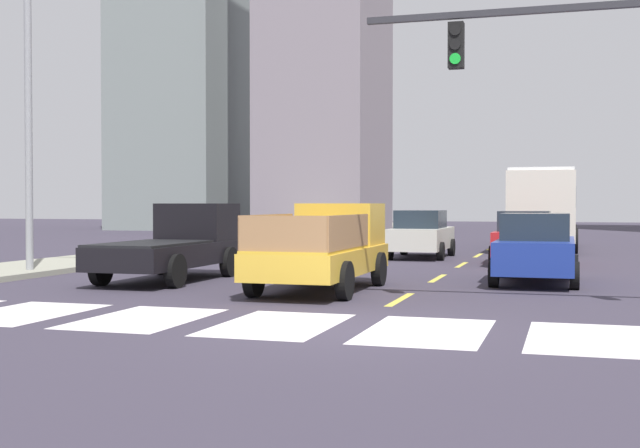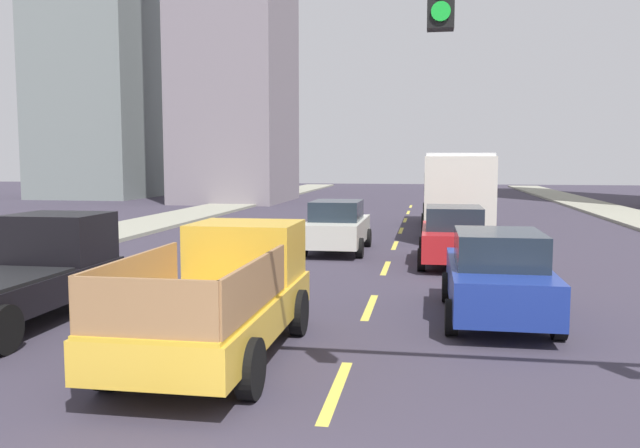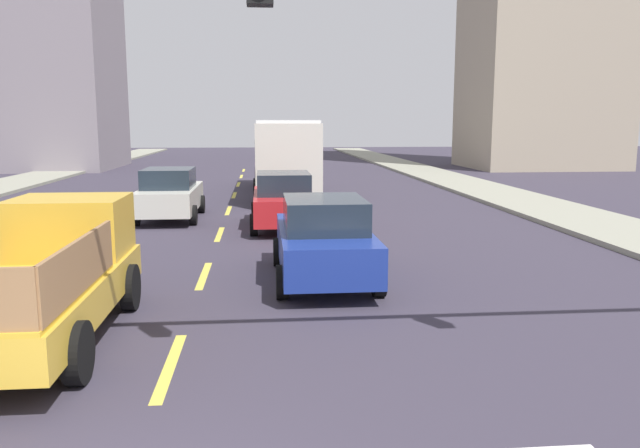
{
  "view_description": "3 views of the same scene",
  "coord_description": "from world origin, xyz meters",
  "px_view_note": "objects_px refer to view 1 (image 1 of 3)",
  "views": [
    {
      "loc": [
        3.27,
        -12.42,
        1.94
      ],
      "look_at": [
        -2.44,
        6.42,
        1.47
      ],
      "focal_mm": 46.18,
      "sensor_mm": 36.0,
      "label": 1
    },
    {
      "loc": [
        1.18,
        -4.32,
        3.06
      ],
      "look_at": [
        -2.54,
        17.81,
        0.85
      ],
      "focal_mm": 36.43,
      "sensor_mm": 36.0,
      "label": 2
    },
    {
      "loc": [
        1.27,
        -4.05,
        3.21
      ],
      "look_at": [
        2.51,
        9.32,
        1.02
      ],
      "focal_mm": 34.86,
      "sensor_mm": 36.0,
      "label": 3
    }
  ],
  "objects_px": {
    "sedan_near_right": "(421,234)",
    "sedan_far": "(536,248)",
    "pickup_stakebed": "(326,248)",
    "city_bus": "(544,204)",
    "pickup_dark": "(178,244)",
    "streetlight_left": "(33,93)",
    "sedan_near_left": "(525,237)"
  },
  "relations": [
    {
      "from": "pickup_dark",
      "to": "sedan_near_right",
      "type": "distance_m",
      "value": 11.27
    },
    {
      "from": "pickup_stakebed",
      "to": "streetlight_left",
      "type": "bearing_deg",
      "value": 171.12
    },
    {
      "from": "streetlight_left",
      "to": "sedan_near_right",
      "type": "bearing_deg",
      "value": 49.5
    },
    {
      "from": "pickup_dark",
      "to": "streetlight_left",
      "type": "xyz_separation_m",
      "value": [
        -4.28,
        -0.04,
        4.05
      ]
    },
    {
      "from": "sedan_near_left",
      "to": "streetlight_left",
      "type": "xyz_separation_m",
      "value": [
        -12.58,
        -8.24,
        4.11
      ]
    },
    {
      "from": "sedan_near_left",
      "to": "sedan_near_right",
      "type": "bearing_deg",
      "value": 149.02
    },
    {
      "from": "sedan_near_right",
      "to": "pickup_dark",
      "type": "bearing_deg",
      "value": -111.53
    },
    {
      "from": "sedan_near_left",
      "to": "sedan_far",
      "type": "height_order",
      "value": "same"
    },
    {
      "from": "streetlight_left",
      "to": "city_bus",
      "type": "bearing_deg",
      "value": 53.51
    },
    {
      "from": "pickup_stakebed",
      "to": "sedan_far",
      "type": "xyz_separation_m",
      "value": [
        4.53,
        2.87,
        -0.08
      ]
    },
    {
      "from": "sedan_near_right",
      "to": "city_bus",
      "type": "bearing_deg",
      "value": 62.44
    },
    {
      "from": "pickup_dark",
      "to": "streetlight_left",
      "type": "height_order",
      "value": "streetlight_left"
    },
    {
      "from": "pickup_stakebed",
      "to": "city_bus",
      "type": "xyz_separation_m",
      "value": [
        4.29,
        18.71,
        1.02
      ]
    },
    {
      "from": "sedan_near_left",
      "to": "sedan_near_right",
      "type": "relative_size",
      "value": 1.0
    },
    {
      "from": "sedan_near_right",
      "to": "streetlight_left",
      "type": "xyz_separation_m",
      "value": [
        -8.84,
        -10.35,
        4.11
      ]
    },
    {
      "from": "pickup_stakebed",
      "to": "pickup_dark",
      "type": "relative_size",
      "value": 1.0
    },
    {
      "from": "sedan_near_right",
      "to": "sedan_far",
      "type": "height_order",
      "value": "same"
    },
    {
      "from": "sedan_near_left",
      "to": "sedan_far",
      "type": "bearing_deg",
      "value": -86.46
    },
    {
      "from": "sedan_near_right",
      "to": "pickup_stakebed",
      "type": "bearing_deg",
      "value": -88.59
    },
    {
      "from": "pickup_stakebed",
      "to": "city_bus",
      "type": "distance_m",
      "value": 19.23
    },
    {
      "from": "pickup_stakebed",
      "to": "city_bus",
      "type": "bearing_deg",
      "value": 76.24
    },
    {
      "from": "sedan_near_right",
      "to": "sedan_far",
      "type": "distance_m",
      "value": 9.72
    },
    {
      "from": "sedan_near_right",
      "to": "streetlight_left",
      "type": "bearing_deg",
      "value": -128.18
    },
    {
      "from": "city_bus",
      "to": "sedan_far",
      "type": "distance_m",
      "value": 15.89
    },
    {
      "from": "city_bus",
      "to": "sedan_near_right",
      "type": "bearing_deg",
      "value": -120.89
    },
    {
      "from": "pickup_dark",
      "to": "city_bus",
      "type": "distance_m",
      "value": 19.51
    },
    {
      "from": "city_bus",
      "to": "streetlight_left",
      "type": "height_order",
      "value": "streetlight_left"
    },
    {
      "from": "sedan_far",
      "to": "streetlight_left",
      "type": "height_order",
      "value": "streetlight_left"
    },
    {
      "from": "sedan_far",
      "to": "streetlight_left",
      "type": "relative_size",
      "value": 0.49
    },
    {
      "from": "sedan_near_left",
      "to": "streetlight_left",
      "type": "height_order",
      "value": "streetlight_left"
    },
    {
      "from": "pickup_dark",
      "to": "sedan_far",
      "type": "distance_m",
      "value": 9.04
    },
    {
      "from": "sedan_far",
      "to": "streetlight_left",
      "type": "bearing_deg",
      "value": -170.29
    }
  ]
}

